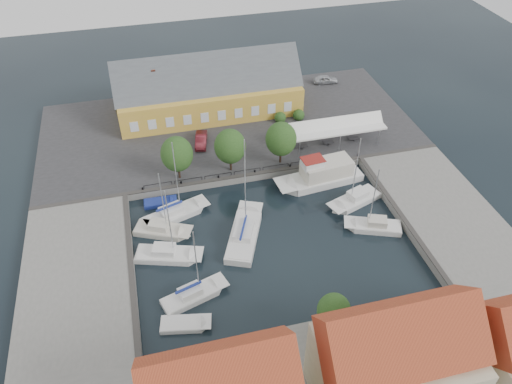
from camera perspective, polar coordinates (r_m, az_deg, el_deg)
ground at (r=60.33m, az=1.41°, el=-4.65°), size 140.00×140.00×0.00m
north_quay at (r=77.61m, az=-3.13°, el=7.27°), size 56.00×26.00×1.00m
west_quay at (r=58.24m, az=-19.66°, el=-9.13°), size 12.00×24.00×1.00m
east_quay at (r=66.72m, az=20.45°, el=-1.94°), size 12.00×24.00×1.00m
quay_edge_fittings at (r=62.97m, az=0.30°, el=-1.01°), size 56.00×24.72×0.40m
warehouse at (r=79.81m, az=-5.90°, el=11.39°), size 28.56×14.00×9.55m
tent_canopy at (r=72.66m, az=9.15°, el=7.27°), size 14.00×4.00×2.83m
quay_trees at (r=65.87m, az=-2.99°, el=5.23°), size 18.20×4.20×6.30m
car_silver at (r=89.63m, az=7.97°, el=12.63°), size 4.43×2.32×1.44m
car_red at (r=73.06m, az=-6.29°, el=5.93°), size 2.53×4.72×1.48m
center_sailboat at (r=59.56m, az=-1.33°, el=-4.89°), size 6.76×10.49×13.89m
trawler at (r=67.58m, az=7.56°, el=1.85°), size 12.32×4.72×5.00m
east_boat_a at (r=65.48m, az=11.24°, el=-0.96°), size 7.80×4.82×10.73m
east_boat_b at (r=62.29m, az=13.31°, el=-3.91°), size 7.19×4.58×9.66m
west_boat_a at (r=63.02m, az=-9.29°, el=-2.58°), size 8.85×5.02×11.44m
west_boat_b at (r=61.17m, az=-10.70°, el=-4.41°), size 7.26×5.03×9.73m
west_boat_c at (r=58.22m, az=-10.06°, el=-7.17°), size 8.02×4.68×10.55m
west_boat_d at (r=53.99m, az=-7.16°, el=-11.71°), size 7.53×4.26×9.94m
launch_sw at (r=52.15m, az=-8.13°, el=-14.82°), size 5.37×2.89×0.98m
launch_nw at (r=65.26m, az=-10.93°, el=-1.28°), size 4.33×1.85×0.88m
townhouses at (r=43.07m, az=12.97°, el=-19.81°), size 36.30×8.50×12.00m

